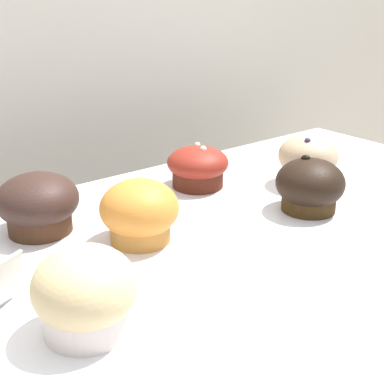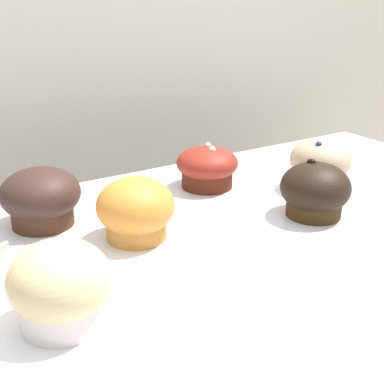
{
  "view_description": "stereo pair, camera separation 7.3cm",
  "coord_description": "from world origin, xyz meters",
  "px_view_note": "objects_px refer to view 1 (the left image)",
  "views": [
    {
      "loc": [
        -0.47,
        -0.45,
        1.21
      ],
      "look_at": [
        -0.05,
        0.09,
        0.95
      ],
      "focal_mm": 50.0,
      "sensor_mm": 36.0,
      "label": 1
    },
    {
      "loc": [
        -0.41,
        -0.49,
        1.21
      ],
      "look_at": [
        -0.05,
        0.09,
        0.95
      ],
      "focal_mm": 50.0,
      "sensor_mm": 36.0,
      "label": 2
    }
  ],
  "objects_px": {
    "muffin_back_right": "(38,204)",
    "muffin_front_center": "(308,160)",
    "muffin_front_right": "(85,294)",
    "muffin_back_left": "(140,212)",
    "muffin_back_center": "(310,186)",
    "muffin_front_left": "(198,167)"
  },
  "relations": [
    {
      "from": "muffin_front_left",
      "to": "muffin_back_right",
      "type": "bearing_deg",
      "value": -179.1
    },
    {
      "from": "muffin_front_center",
      "to": "muffin_front_right",
      "type": "height_order",
      "value": "muffin_front_right"
    },
    {
      "from": "muffin_front_right",
      "to": "muffin_front_center",
      "type": "bearing_deg",
      "value": 16.24
    },
    {
      "from": "muffin_front_center",
      "to": "muffin_front_left",
      "type": "xyz_separation_m",
      "value": [
        -0.15,
        0.1,
        -0.01
      ]
    },
    {
      "from": "muffin_back_right",
      "to": "muffin_front_right",
      "type": "xyz_separation_m",
      "value": [
        -0.05,
        -0.24,
        0.0
      ]
    },
    {
      "from": "muffin_front_right",
      "to": "muffin_front_left",
      "type": "bearing_deg",
      "value": 36.4
    },
    {
      "from": "muffin_front_center",
      "to": "muffin_front_right",
      "type": "distance_m",
      "value": 0.5
    },
    {
      "from": "muffin_front_left",
      "to": "muffin_front_right",
      "type": "height_order",
      "value": "muffin_front_right"
    },
    {
      "from": "muffin_front_center",
      "to": "muffin_back_center",
      "type": "xyz_separation_m",
      "value": [
        -0.08,
        -0.07,
        -0.01
      ]
    },
    {
      "from": "muffin_front_left",
      "to": "muffin_back_center",
      "type": "height_order",
      "value": "muffin_back_center"
    },
    {
      "from": "muffin_front_center",
      "to": "muffin_front_left",
      "type": "relative_size",
      "value": 0.97
    },
    {
      "from": "muffin_back_left",
      "to": "muffin_back_right",
      "type": "distance_m",
      "value": 0.14
    },
    {
      "from": "muffin_front_center",
      "to": "muffin_back_right",
      "type": "height_order",
      "value": "muffin_front_center"
    },
    {
      "from": "muffin_back_left",
      "to": "muffin_front_left",
      "type": "relative_size",
      "value": 1.01
    },
    {
      "from": "muffin_back_right",
      "to": "muffin_front_center",
      "type": "bearing_deg",
      "value": -13.15
    },
    {
      "from": "muffin_front_left",
      "to": "muffin_front_right",
      "type": "bearing_deg",
      "value": -143.6
    },
    {
      "from": "muffin_front_left",
      "to": "muffin_back_center",
      "type": "bearing_deg",
      "value": -69.54
    },
    {
      "from": "muffin_back_right",
      "to": "muffin_front_left",
      "type": "height_order",
      "value": "muffin_back_right"
    },
    {
      "from": "muffin_front_left",
      "to": "muffin_back_left",
      "type": "bearing_deg",
      "value": -148.99
    },
    {
      "from": "muffin_back_center",
      "to": "muffin_back_right",
      "type": "bearing_deg",
      "value": 153.01
    },
    {
      "from": "muffin_front_left",
      "to": "muffin_front_right",
      "type": "distance_m",
      "value": 0.41
    },
    {
      "from": "muffin_back_left",
      "to": "muffin_back_center",
      "type": "bearing_deg",
      "value": -15.18
    }
  ]
}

